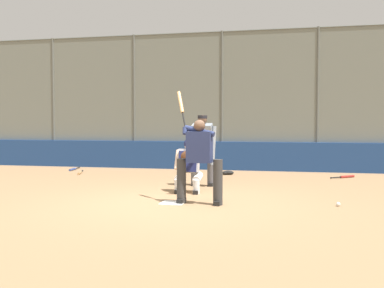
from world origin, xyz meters
TOP-DOWN VIEW (x-y plane):
  - ground_plane at (0.00, 0.00)m, footprint 160.00×160.00m
  - home_plate_marker at (0.00, 0.00)m, footprint 0.43×0.43m
  - backstop_fence at (-0.00, -6.15)m, footprint 17.62×0.08m
  - padding_wall at (0.00, -6.05)m, footprint 17.18×0.18m
  - bleachers_beyond at (0.05, -8.30)m, footprint 12.27×1.95m
  - batter_at_plate at (-0.49, -0.03)m, footprint 0.97×0.64m
  - catcher_behind_plate at (-0.00, -1.31)m, footprint 0.61×0.71m
  - umpire_home at (-0.11, -2.34)m, footprint 0.68×0.41m
  - spare_bat_near_backstop at (3.86, -4.09)m, footprint 0.33×0.85m
  - spare_bat_by_padding at (4.52, -4.96)m, footprint 0.15×0.87m
  - spare_bat_third_base_side at (-3.59, -4.68)m, footprint 0.68×0.59m
  - fielding_glove_on_dirt at (-0.38, -4.76)m, footprint 0.33×0.25m
  - baseball_loose at (-2.96, -0.32)m, footprint 0.07×0.07m

SIDE VIEW (x-z plane):
  - ground_plane at x=0.00m, z-range 0.00..0.00m
  - home_plate_marker at x=0.00m, z-range 0.00..0.01m
  - spare_bat_by_padding at x=4.52m, z-range 0.00..0.07m
  - spare_bat_near_backstop at x=3.86m, z-range 0.00..0.07m
  - spare_bat_third_base_side at x=-3.59m, z-range 0.00..0.07m
  - baseball_loose at x=-2.96m, z-range 0.00..0.07m
  - fielding_glove_on_dirt at x=-0.38m, z-range 0.00..0.12m
  - bleachers_beyond at x=0.05m, z-range -0.20..0.96m
  - padding_wall at x=0.00m, z-range 0.00..0.89m
  - catcher_behind_plate at x=0.00m, z-range 0.02..1.17m
  - batter_at_plate at x=-0.49m, z-range -0.21..1.88m
  - umpire_home at x=-0.11m, z-range 0.06..1.73m
  - backstop_fence at x=0.00m, z-range 0.09..4.46m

